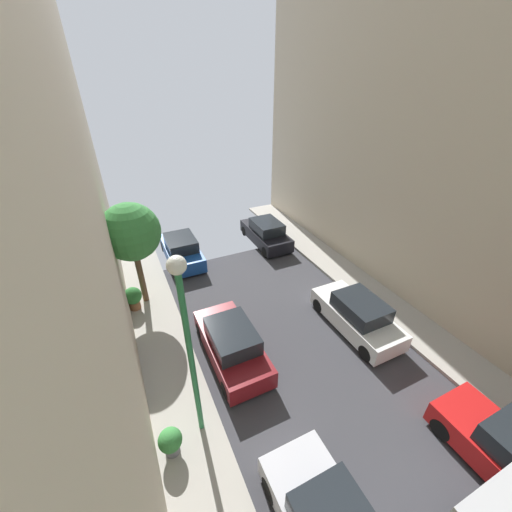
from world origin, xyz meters
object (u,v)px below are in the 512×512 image
parked_car_left_3 (232,344)px  parked_car_left_4 (182,250)px  parked_car_right_4 (266,233)px  parked_car_right_3 (357,315)px  potted_plant_1 (133,297)px  street_tree_0 (131,232)px  lamp_post (187,332)px  potted_plant_0 (170,441)px

parked_car_left_3 → parked_car_left_4: same height
parked_car_left_4 → parked_car_right_4: (5.40, -0.16, 0.00)m
parked_car_right_3 → potted_plant_1: parked_car_right_3 is taller
street_tree_0 → lamp_post: (0.62, -7.14, 0.38)m
parked_car_left_4 → street_tree_0: street_tree_0 is taller
parked_car_left_3 → parked_car_right_3: 5.46m
parked_car_left_4 → lamp_post: lamp_post is taller
parked_car_right_4 → potted_plant_0: size_ratio=4.59×
street_tree_0 → lamp_post: size_ratio=0.80×
parked_car_right_3 → potted_plant_0: parked_car_right_3 is taller
potted_plant_0 → potted_plant_1: potted_plant_1 is taller
parked_car_right_3 → lamp_post: size_ratio=0.68×
parked_car_left_3 → street_tree_0: 6.28m
lamp_post → parked_car_left_4: bearing=79.4°
parked_car_left_4 → potted_plant_0: parked_car_left_4 is taller
parked_car_right_4 → parked_car_right_3: bearing=-90.0°
street_tree_0 → potted_plant_1: (-0.54, -0.43, -2.98)m
potted_plant_0 → lamp_post: (0.97, 0.34, 3.47)m
parked_car_right_4 → street_tree_0: size_ratio=0.86×
parked_car_right_4 → potted_plant_0: (-8.27, -10.38, -0.06)m
parked_car_left_3 → potted_plant_1: 5.40m
parked_car_left_3 → parked_car_right_4: 9.47m
parked_car_left_3 → street_tree_0: size_ratio=0.86×
parked_car_right_3 → parked_car_right_4: (0.00, 8.56, 0.00)m
parked_car_left_3 → potted_plant_0: 3.87m
street_tree_0 → potted_plant_1: street_tree_0 is taller
street_tree_0 → potted_plant_0: 8.11m
parked_car_left_4 → potted_plant_1: 4.63m
parked_car_left_4 → lamp_post: bearing=-100.6°
parked_car_left_3 → potted_plant_0: parked_car_left_3 is taller
parked_car_right_3 → potted_plant_1: bearing=148.2°
parked_car_left_4 → parked_car_right_4: size_ratio=1.00×
parked_car_right_3 → potted_plant_1: (-8.45, 5.24, 0.06)m
parked_car_right_3 → potted_plant_0: size_ratio=4.59×
potted_plant_0 → potted_plant_1: bearing=91.5°
street_tree_0 → parked_car_right_4: bearing=20.1°
potted_plant_1 → lamp_post: lamp_post is taller
parked_car_left_4 → lamp_post: (-1.90, -10.20, 3.42)m
parked_car_right_3 → street_tree_0: street_tree_0 is taller
potted_plant_1 → lamp_post: (1.15, -6.71, 3.35)m
parked_car_right_4 → potted_plant_1: parked_car_right_4 is taller
street_tree_0 → lamp_post: lamp_post is taller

